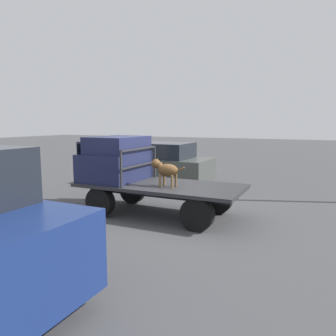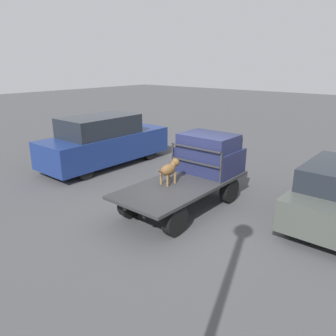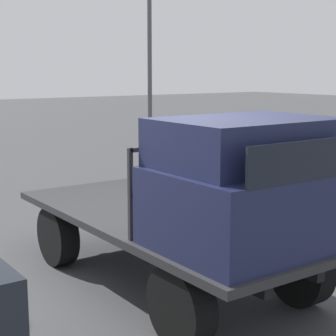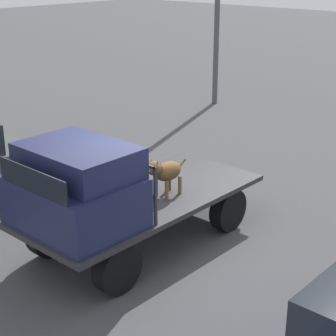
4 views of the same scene
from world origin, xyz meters
TOP-DOWN VIEW (x-y plane):
  - ground_plane at (0.00, 0.00)m, footprint 80.00×80.00m
  - flatbed_truck at (0.00, 0.00)m, footprint 4.06×1.82m
  - truck_cab at (1.29, 0.00)m, footprint 1.33×1.70m
  - truck_headboard at (0.58, 0.00)m, footprint 0.04×1.70m
  - dog at (-0.26, 0.24)m, footprint 0.89×0.30m
  - parked_pickup_far at (1.32, 4.87)m, footprint 5.27×1.90m

SIDE VIEW (x-z plane):
  - ground_plane at x=0.00m, z-range 0.00..0.00m
  - flatbed_truck at x=0.00m, z-range 0.18..0.96m
  - parked_pickup_far at x=1.32m, z-range -0.02..1.96m
  - dog at x=-0.26m, z-range 0.85..1.53m
  - truck_cab at x=1.29m, z-range 0.75..1.89m
  - truck_headboard at x=0.58m, z-range 0.92..1.78m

